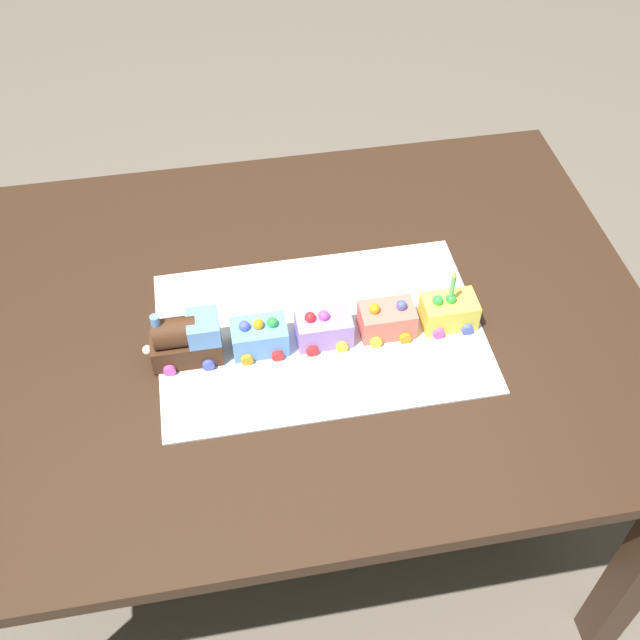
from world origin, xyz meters
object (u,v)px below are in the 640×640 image
object	(u,v)px
cake_car_gondola_lavender	(323,328)
cake_car_hopper_coral	(387,319)
cake_car_caboose_sky_blue	(259,336)
birthday_candle	(453,284)
cake_car_tanker_lemon	(449,311)
dining_table	(286,352)
cake_locomotive	(186,340)

from	to	relation	value
cake_car_gondola_lavender	cake_car_hopper_coral	xyz separation A→B (m)	(0.12, 0.00, 0.00)
cake_car_caboose_sky_blue	cake_car_hopper_coral	xyz separation A→B (m)	(0.24, 0.00, -0.00)
birthday_candle	cake_car_tanker_lemon	bearing A→B (deg)	-0.00
dining_table	cake_car_hopper_coral	bearing A→B (deg)	-21.14
cake_car_caboose_sky_blue	birthday_candle	distance (m)	0.36
dining_table	cake_car_hopper_coral	size ratio (longest dim) A/B	14.00
cake_locomotive	birthday_candle	size ratio (longest dim) A/B	2.28
dining_table	cake_car_gondola_lavender	world-z (taller)	cake_car_gondola_lavender
cake_car_gondola_lavender	cake_car_tanker_lemon	bearing A→B (deg)	0.00
dining_table	birthday_candle	bearing A→B (deg)	-13.27
cake_car_hopper_coral	birthday_candle	distance (m)	0.14
cake_car_caboose_sky_blue	dining_table	bearing A→B (deg)	52.46
cake_car_hopper_coral	cake_car_tanker_lemon	xyz separation A→B (m)	(0.12, 0.00, 0.00)
cake_car_gondola_lavender	birthday_candle	xyz separation A→B (m)	(0.23, 0.00, 0.07)
cake_car_gondola_lavender	dining_table	bearing A→B (deg)	132.05
dining_table	birthday_candle	xyz separation A→B (m)	(0.30, -0.07, 0.21)
cake_car_tanker_lemon	cake_car_hopper_coral	bearing A→B (deg)	180.00
cake_locomotive	cake_car_tanker_lemon	size ratio (longest dim) A/B	1.40
dining_table	birthday_candle	distance (m)	0.37
cake_car_gondola_lavender	cake_car_tanker_lemon	distance (m)	0.24
cake_car_tanker_lemon	cake_car_gondola_lavender	bearing A→B (deg)	180.00
dining_table	cake_locomotive	bearing A→B (deg)	-158.98
cake_car_gondola_lavender	cake_car_caboose_sky_blue	bearing A→B (deg)	-180.00
cake_car_caboose_sky_blue	cake_car_gondola_lavender	bearing A→B (deg)	0.00
cake_car_gondola_lavender	cake_car_tanker_lemon	world-z (taller)	same
dining_table	cake_car_hopper_coral	distance (m)	0.24
dining_table	cake_car_caboose_sky_blue	xyz separation A→B (m)	(-0.05, -0.07, 0.14)
cake_car_gondola_lavender	cake_car_tanker_lemon	size ratio (longest dim) A/B	1.00
cake_car_tanker_lemon	birthday_candle	size ratio (longest dim) A/B	1.63
cake_car_gondola_lavender	cake_car_hopper_coral	distance (m)	0.12
cake_car_caboose_sky_blue	cake_car_hopper_coral	bearing A→B (deg)	0.00
dining_table	cake_car_caboose_sky_blue	bearing A→B (deg)	-127.54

